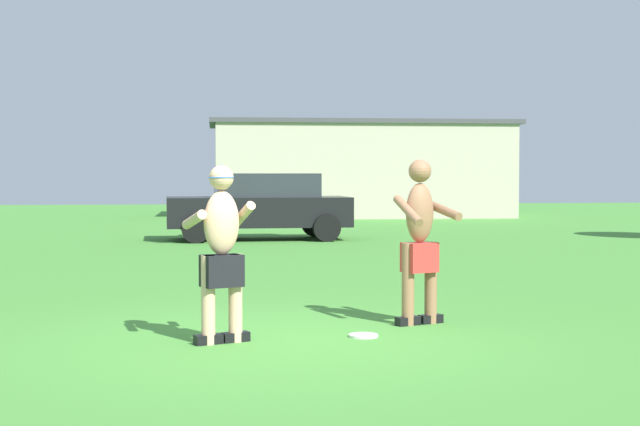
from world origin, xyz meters
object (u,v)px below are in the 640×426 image
object	(u,v)px
frisbee	(363,336)
car_black_near_post	(260,205)
player_with_cap	(221,246)
player_in_red	(420,238)

from	to	relation	value
frisbee	car_black_near_post	world-z (taller)	car_black_near_post
player_with_cap	player_in_red	world-z (taller)	player_in_red
player_with_cap	player_in_red	bearing A→B (deg)	22.76
frisbee	car_black_near_post	distance (m)	13.64
player_in_red	frisbee	xyz separation A→B (m)	(-0.71, -0.69, -0.90)
player_with_cap	car_black_near_post	world-z (taller)	player_with_cap
car_black_near_post	player_in_red	bearing A→B (deg)	-85.35
player_with_cap	player_in_red	distance (m)	2.25
frisbee	player_with_cap	bearing A→B (deg)	-172.59
player_with_cap	car_black_near_post	size ratio (longest dim) A/B	0.38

